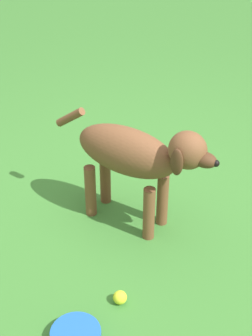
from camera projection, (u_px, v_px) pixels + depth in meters
ground at (148, 220)px, 2.82m from camera, size 14.00×14.00×0.00m
dog at (135, 156)px, 2.57m from camera, size 0.45×0.94×0.67m
tennis_ball_0 at (120, 297)px, 2.28m from camera, size 0.07×0.07×0.07m
water_bowl at (76, 336)px, 2.10m from camera, size 0.22×0.22×0.06m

